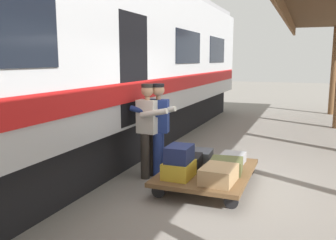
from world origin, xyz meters
TOP-DOWN VIEW (x-y plane):
  - ground_plane at (0.00, 0.00)m, footprint 60.00×60.00m
  - train_car at (3.50, 0.00)m, footprint 3.02×18.10m
  - luggage_cart at (0.53, 0.25)m, footprint 1.42×1.98m
  - suitcase_tan_vintage at (0.21, 0.79)m, footprint 0.51×0.64m
  - suitcase_gray_aluminum at (0.21, -0.30)m, footprint 0.42×0.49m
  - suitcase_slate_roller at (0.85, -0.30)m, footprint 0.52×0.53m
  - suitcase_olive_duffel at (0.21, 0.25)m, footprint 0.56×0.53m
  - suitcase_black_hardshell at (0.85, 0.25)m, footprint 0.42×0.53m
  - suitcase_yellow_case at (0.85, 0.79)m, footprint 0.43×0.54m
  - suitcase_navy_fabric at (0.85, 0.78)m, footprint 0.37×0.48m
  - porter_in_overalls at (1.54, 0.04)m, footprint 0.71×0.50m
  - porter_by_door at (1.65, 0.17)m, footprint 0.69×0.47m

SIDE VIEW (x-z plane):
  - ground_plane at x=0.00m, z-range 0.00..0.00m
  - luggage_cart at x=0.53m, z-range 0.10..0.38m
  - suitcase_gray_aluminum at x=0.21m, z-range 0.28..0.46m
  - suitcase_slate_roller at x=0.85m, z-range 0.28..0.47m
  - suitcase_olive_duffel at x=0.21m, z-range 0.28..0.51m
  - suitcase_black_hardshell at x=0.85m, z-range 0.28..0.51m
  - suitcase_tan_vintage at x=0.21m, z-range 0.28..0.53m
  - suitcase_yellow_case at x=0.85m, z-range 0.28..0.54m
  - suitcase_navy_fabric at x=0.85m, z-range 0.54..0.80m
  - porter_in_overalls at x=1.54m, z-range 0.07..1.78m
  - porter_by_door at x=1.65m, z-range 0.07..1.78m
  - train_car at x=3.50m, z-range 0.06..4.06m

